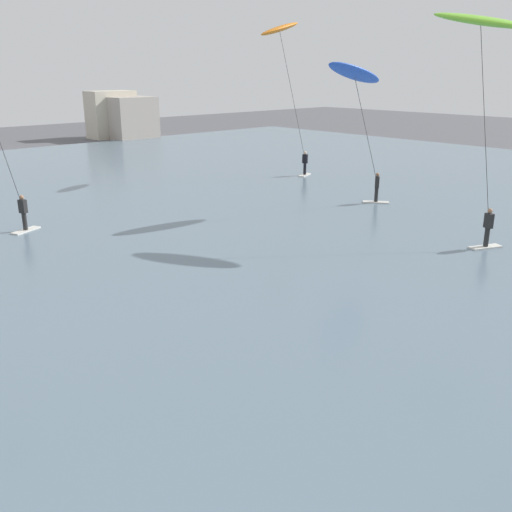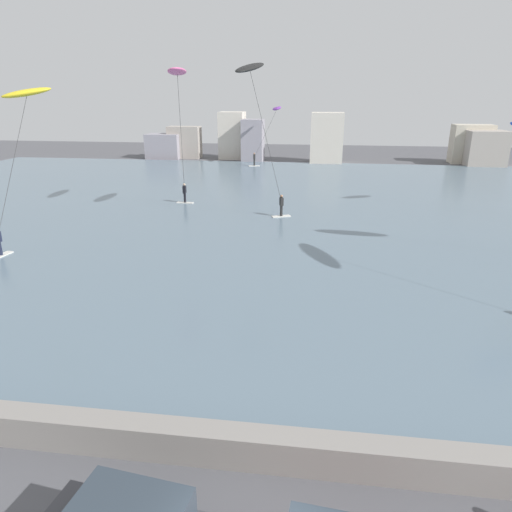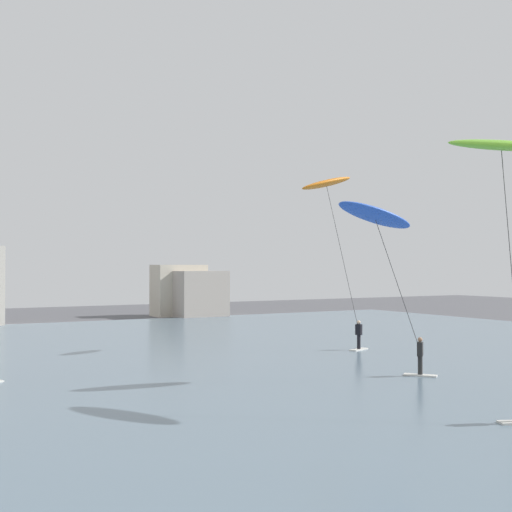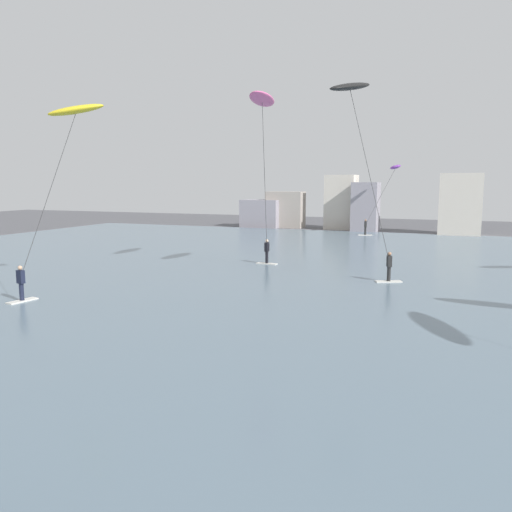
{
  "view_description": "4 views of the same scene",
  "coord_description": "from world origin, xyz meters",
  "views": [
    {
      "loc": [
        -11.0,
        2.66,
        7.01
      ],
      "look_at": [
        -2.49,
        11.82,
        2.92
      ],
      "focal_mm": 39.95,
      "sensor_mm": 36.0,
      "label": 1
    },
    {
      "loc": [
        0.79,
        -5.17,
        8.74
      ],
      "look_at": [
        -1.3,
        10.34,
        3.19
      ],
      "focal_mm": 32.26,
      "sensor_mm": 36.0,
      "label": 2
    },
    {
      "loc": [
        -6.1,
        -1.05,
        4.79
      ],
      "look_at": [
        1.86,
        12.63,
        5.03
      ],
      "focal_mm": 47.72,
      "sensor_mm": 36.0,
      "label": 3
    },
    {
      "loc": [
        1.55,
        -0.2,
        5.45
      ],
      "look_at": [
        -3.44,
        12.46,
        3.5
      ],
      "focal_mm": 35.99,
      "sensor_mm": 36.0,
      "label": 4
    }
  ],
  "objects": [
    {
      "name": "water_bay",
      "position": [
        0.0,
        30.56,
        0.05
      ],
      "size": [
        84.0,
        52.0,
        0.1
      ],
      "primitive_type": "cube",
      "color": "slate",
      "rests_on": "ground"
    },
    {
      "name": "far_shore_buildings",
      "position": [
        0.3,
        58.51,
        2.59
      ],
      "size": [
        47.2,
        6.1,
        6.42
      ],
      "color": "gray",
      "rests_on": "ground"
    },
    {
      "name": "kitesurfer_purple",
      "position": [
        -4.74,
        53.31,
        6.46
      ],
      "size": [
        4.15,
        3.46,
        7.24
      ],
      "color": "silver",
      "rests_on": "water_bay"
    },
    {
      "name": "kitesurfer_yellow",
      "position": [
        -15.31,
        19.07,
        7.67
      ],
      "size": [
        3.28,
        3.96,
        9.1
      ],
      "color": "silver",
      "rests_on": "water_bay"
    },
    {
      "name": "seawall_barrier",
      "position": [
        0.0,
        3.86,
        0.47
      ],
      "size": [
        60.0,
        0.7,
        0.93
      ],
      "primitive_type": "cube",
      "color": "gray",
      "rests_on": "ground"
    },
    {
      "name": "kitesurfer_pink",
      "position": [
        -9.24,
        28.25,
        9.51
      ],
      "size": [
        2.52,
        5.53,
        10.42
      ],
      "color": "silver",
      "rests_on": "water_bay"
    },
    {
      "name": "kitesurfer_black",
      "position": [
        -3.75,
        27.0,
        9.57
      ],
      "size": [
        4.0,
        3.71,
        10.74
      ],
      "color": "silver",
      "rests_on": "water_bay"
    }
  ]
}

